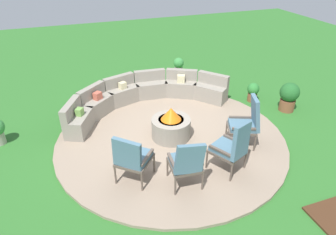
{
  "coord_description": "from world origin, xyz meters",
  "views": [
    {
      "loc": [
        -1.97,
        -5.35,
        3.92
      ],
      "look_at": [
        0.0,
        0.2,
        0.45
      ],
      "focal_mm": 32.23,
      "sensor_mm": 36.0,
      "label": 1
    }
  ],
  "objects_px": {
    "fire_pit": "(171,126)",
    "potted_plant_0": "(289,96)",
    "lounge_chair_front_left": "(132,157)",
    "potted_plant_3": "(179,66)",
    "lounge_chair_front_right": "(187,162)",
    "lounge_chair_back_left": "(232,147)",
    "curved_stone_bench": "(142,96)",
    "potted_plant_1": "(253,91)",
    "lounge_chair_back_right": "(247,122)"
  },
  "relations": [
    {
      "from": "fire_pit",
      "to": "lounge_chair_front_right",
      "type": "relative_size",
      "value": 0.85
    },
    {
      "from": "potted_plant_0",
      "to": "potted_plant_3",
      "type": "height_order",
      "value": "potted_plant_0"
    },
    {
      "from": "fire_pit",
      "to": "curved_stone_bench",
      "type": "height_order",
      "value": "fire_pit"
    },
    {
      "from": "lounge_chair_front_left",
      "to": "potted_plant_1",
      "type": "bearing_deg",
      "value": 68.61
    },
    {
      "from": "fire_pit",
      "to": "potted_plant_1",
      "type": "xyz_separation_m",
      "value": [
        2.8,
        1.01,
        -0.05
      ]
    },
    {
      "from": "lounge_chair_front_right",
      "to": "potted_plant_3",
      "type": "relative_size",
      "value": 1.74
    },
    {
      "from": "lounge_chair_back_left",
      "to": "lounge_chair_back_right",
      "type": "xyz_separation_m",
      "value": [
        0.73,
        0.66,
        0.02
      ]
    },
    {
      "from": "lounge_chair_front_right",
      "to": "potted_plant_1",
      "type": "bearing_deg",
      "value": 44.29
    },
    {
      "from": "potted_plant_0",
      "to": "potted_plant_3",
      "type": "distance_m",
      "value": 3.73
    },
    {
      "from": "lounge_chair_front_right",
      "to": "fire_pit",
      "type": "bearing_deg",
      "value": 83.88
    },
    {
      "from": "fire_pit",
      "to": "potted_plant_1",
      "type": "bearing_deg",
      "value": 19.82
    },
    {
      "from": "lounge_chair_front_right",
      "to": "potted_plant_0",
      "type": "relative_size",
      "value": 1.31
    },
    {
      "from": "lounge_chair_back_left",
      "to": "lounge_chair_back_right",
      "type": "distance_m",
      "value": 0.99
    },
    {
      "from": "fire_pit",
      "to": "curved_stone_bench",
      "type": "relative_size",
      "value": 0.2
    },
    {
      "from": "fire_pit",
      "to": "potted_plant_3",
      "type": "relative_size",
      "value": 1.48
    },
    {
      "from": "lounge_chair_back_right",
      "to": "potted_plant_0",
      "type": "bearing_deg",
      "value": -40.0
    },
    {
      "from": "curved_stone_bench",
      "to": "lounge_chair_front_right",
      "type": "xyz_separation_m",
      "value": [
        -0.09,
        -3.24,
        0.24
      ]
    },
    {
      "from": "lounge_chair_front_left",
      "to": "curved_stone_bench",
      "type": "bearing_deg",
      "value": 111.47
    },
    {
      "from": "lounge_chair_back_left",
      "to": "potted_plant_1",
      "type": "relative_size",
      "value": 2.08
    },
    {
      "from": "fire_pit",
      "to": "potted_plant_0",
      "type": "height_order",
      "value": "fire_pit"
    },
    {
      "from": "lounge_chair_back_left",
      "to": "potted_plant_0",
      "type": "relative_size",
      "value": 1.44
    },
    {
      "from": "lounge_chair_back_right",
      "to": "potted_plant_0",
      "type": "xyz_separation_m",
      "value": [
        1.96,
        1.04,
        -0.2
      ]
    },
    {
      "from": "fire_pit",
      "to": "lounge_chair_back_right",
      "type": "height_order",
      "value": "lounge_chair_back_right"
    },
    {
      "from": "curved_stone_bench",
      "to": "lounge_chair_back_right",
      "type": "height_order",
      "value": "lounge_chair_back_right"
    },
    {
      "from": "lounge_chair_front_left",
      "to": "lounge_chair_back_right",
      "type": "bearing_deg",
      "value": 47.33
    },
    {
      "from": "curved_stone_bench",
      "to": "lounge_chair_front_left",
      "type": "distance_m",
      "value": 2.96
    },
    {
      "from": "curved_stone_bench",
      "to": "potted_plant_3",
      "type": "xyz_separation_m",
      "value": [
        1.75,
        1.83,
        -0.03
      ]
    },
    {
      "from": "lounge_chair_back_left",
      "to": "lounge_chair_back_right",
      "type": "height_order",
      "value": "lounge_chair_back_right"
    },
    {
      "from": "lounge_chair_front_left",
      "to": "lounge_chair_front_right",
      "type": "relative_size",
      "value": 1.0
    },
    {
      "from": "lounge_chair_front_right",
      "to": "potted_plant_0",
      "type": "distance_m",
      "value": 4.08
    },
    {
      "from": "lounge_chair_front_left",
      "to": "potted_plant_0",
      "type": "relative_size",
      "value": 1.32
    },
    {
      "from": "lounge_chair_front_left",
      "to": "lounge_chair_front_right",
      "type": "bearing_deg",
      "value": 12.42
    },
    {
      "from": "lounge_chair_front_right",
      "to": "lounge_chair_back_left",
      "type": "xyz_separation_m",
      "value": [
        0.96,
        0.11,
        0.02
      ]
    },
    {
      "from": "potted_plant_0",
      "to": "potted_plant_1",
      "type": "relative_size",
      "value": 1.45
    },
    {
      "from": "fire_pit",
      "to": "lounge_chair_back_left",
      "type": "xyz_separation_m",
      "value": [
        0.67,
        -1.47,
        0.27
      ]
    },
    {
      "from": "fire_pit",
      "to": "lounge_chair_front_right",
      "type": "height_order",
      "value": "lounge_chair_front_right"
    },
    {
      "from": "lounge_chair_back_right",
      "to": "fire_pit",
      "type": "bearing_deg",
      "value": 82.06
    },
    {
      "from": "curved_stone_bench",
      "to": "lounge_chair_back_right",
      "type": "relative_size",
      "value": 3.84
    },
    {
      "from": "fire_pit",
      "to": "potted_plant_3",
      "type": "height_order",
      "value": "fire_pit"
    },
    {
      "from": "curved_stone_bench",
      "to": "lounge_chair_front_left",
      "type": "height_order",
      "value": "lounge_chair_front_left"
    },
    {
      "from": "lounge_chair_front_left",
      "to": "potted_plant_3",
      "type": "height_order",
      "value": "lounge_chair_front_left"
    },
    {
      "from": "curved_stone_bench",
      "to": "potted_plant_0",
      "type": "distance_m",
      "value": 3.84
    },
    {
      "from": "lounge_chair_front_right",
      "to": "potted_plant_1",
      "type": "distance_m",
      "value": 4.04
    },
    {
      "from": "lounge_chair_front_right",
      "to": "potted_plant_0",
      "type": "bearing_deg",
      "value": 30.75
    },
    {
      "from": "curved_stone_bench",
      "to": "lounge_chair_front_right",
      "type": "bearing_deg",
      "value": -91.54
    },
    {
      "from": "lounge_chair_back_left",
      "to": "potted_plant_0",
      "type": "xyz_separation_m",
      "value": [
        2.69,
        1.71,
        -0.19
      ]
    },
    {
      "from": "lounge_chair_back_left",
      "to": "potted_plant_0",
      "type": "distance_m",
      "value": 3.19
    },
    {
      "from": "fire_pit",
      "to": "potted_plant_0",
      "type": "xyz_separation_m",
      "value": [
        3.36,
        0.24,
        0.08
      ]
    },
    {
      "from": "lounge_chair_front_right",
      "to": "curved_stone_bench",
      "type": "bearing_deg",
      "value": 92.79
    },
    {
      "from": "potted_plant_3",
      "to": "lounge_chair_front_right",
      "type": "bearing_deg",
      "value": -109.92
    }
  ]
}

